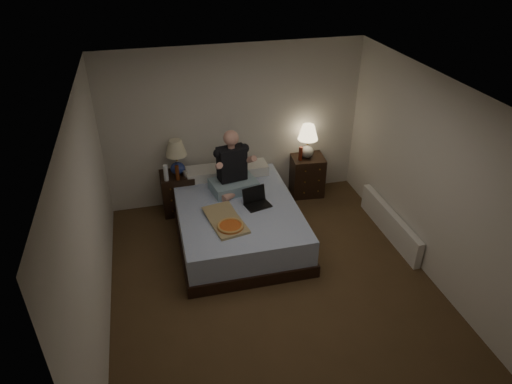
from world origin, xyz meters
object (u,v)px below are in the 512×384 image
object	(u,v)px
nightstand_right	(307,175)
lamp_left	(177,157)
soda_can	(185,174)
nightstand_left	(178,193)
laptop	(258,199)
water_bottle	(166,173)
beer_bottle_left	(177,173)
lamp_right	(308,141)
pizza_box	(230,227)
bed	(237,221)
person	(233,162)
beer_bottle_right	(301,154)
radiator	(390,223)

from	to	relation	value
nightstand_right	lamp_left	bearing A→B (deg)	-174.45
nightstand_right	soda_can	xyz separation A→B (m)	(-2.00, -0.14, 0.36)
nightstand_left	laptop	bearing A→B (deg)	-45.50
water_bottle	laptop	size ratio (longest dim) A/B	0.74
beer_bottle_left	lamp_right	bearing A→B (deg)	5.11
laptop	pizza_box	bearing A→B (deg)	-150.57
water_bottle	bed	bearing A→B (deg)	-40.19
nightstand_left	water_bottle	distance (m)	0.50
lamp_right	water_bottle	world-z (taller)	lamp_right
nightstand_right	person	size ratio (longest dim) A/B	0.72
water_bottle	nightstand_right	bearing A→B (deg)	4.26
bed	nightstand_right	size ratio (longest dim) A/B	3.26
bed	laptop	distance (m)	0.49
bed	lamp_right	world-z (taller)	lamp_right
beer_bottle_right	nightstand_left	bearing A→B (deg)	178.48
nightstand_left	person	world-z (taller)	person
bed	nightstand_right	distance (m)	1.67
lamp_right	soda_can	size ratio (longest dim) A/B	5.60
lamp_right	beer_bottle_right	xyz separation A→B (m)	(-0.13, -0.07, -0.16)
lamp_right	laptop	world-z (taller)	lamp_right
lamp_right	person	world-z (taller)	person
lamp_right	pizza_box	size ratio (longest dim) A/B	0.74
bed	nightstand_left	distance (m)	1.18
nightstand_right	beer_bottle_right	distance (m)	0.48
nightstand_left	bed	bearing A→B (deg)	-51.47
water_bottle	pizza_box	world-z (taller)	water_bottle
person	water_bottle	bearing A→B (deg)	148.91
nightstand_right	beer_bottle_right	world-z (taller)	beer_bottle_right
beer_bottle_left	soda_can	bearing A→B (deg)	23.12
water_bottle	pizza_box	bearing A→B (deg)	-61.90
beer_bottle_right	pizza_box	size ratio (longest dim) A/B	0.30
beer_bottle_left	person	world-z (taller)	person
nightstand_left	lamp_left	bearing A→B (deg)	20.40
water_bottle	radiator	distance (m)	3.36
nightstand_right	nightstand_left	bearing A→B (deg)	-174.13
nightstand_left	pizza_box	bearing A→B (deg)	-70.37
nightstand_left	pizza_box	world-z (taller)	nightstand_left
soda_can	person	world-z (taller)	person
lamp_left	soda_can	size ratio (longest dim) A/B	5.60
water_bottle	soda_can	bearing A→B (deg)	6.64
bed	laptop	size ratio (longest dim) A/B	6.45
nightstand_right	water_bottle	size ratio (longest dim) A/B	2.69
bed	radiator	world-z (taller)	bed
nightstand_left	beer_bottle_left	xyz separation A→B (m)	(0.01, -0.17, 0.44)
nightstand_left	beer_bottle_left	size ratio (longest dim) A/B	2.81
lamp_right	soda_can	bearing A→B (deg)	-176.03
lamp_left	person	xyz separation A→B (m)	(0.76, -0.52, 0.09)
lamp_right	bed	bearing A→B (deg)	-145.51
lamp_left	laptop	size ratio (longest dim) A/B	1.65
pizza_box	laptop	bearing A→B (deg)	32.33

